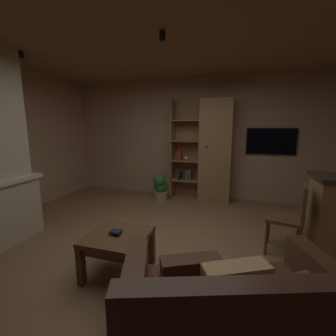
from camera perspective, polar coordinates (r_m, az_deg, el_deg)
name	(u,v)px	position (r m, az deg, el deg)	size (l,w,h in m)	color
floor	(159,254)	(3.12, -2.27, -20.87)	(5.91, 5.22, 0.02)	olive
wall_back	(196,139)	(5.24, 7.16, 7.24)	(6.03, 0.06, 2.66)	tan
ceiling	(157,26)	(2.87, -2.73, 32.02)	(5.91, 5.22, 0.02)	#8E6B47
window_pane_back	(184,141)	(5.26, 4.09, 6.71)	(0.64, 0.01, 0.79)	white
bookshelf_cabinet	(211,152)	(4.94, 10.82, 3.93)	(1.27, 0.41, 2.17)	#997047
leather_couch	(233,321)	(1.91, 15.92, -32.95)	(1.71, 1.33, 0.84)	#4C2D1E
coffee_table	(118,242)	(2.65, -12.37, -17.68)	(0.63, 0.64, 0.47)	brown
table_book_0	(116,230)	(2.68, -12.98, -14.92)	(0.11, 0.09, 0.02)	#2D4C8C
table_book_1	(116,232)	(2.58, -13.01, -15.32)	(0.12, 0.09, 0.02)	black
dining_chair	(292,214)	(3.28, 28.71, -10.15)	(0.49, 0.49, 0.92)	brown
potted_floor_plant	(160,186)	(4.97, -1.94, -4.63)	(0.32, 0.36, 0.62)	#9E896B
wall_mounted_tv	(271,141)	(5.14, 24.41, 6.12)	(0.96, 0.06, 0.54)	black
track_light_spot_0	(21,55)	(4.05, -33.02, 22.80)	(0.07, 0.07, 0.09)	black
track_light_spot_1	(162,36)	(2.88, -1.42, 30.25)	(0.07, 0.07, 0.09)	black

